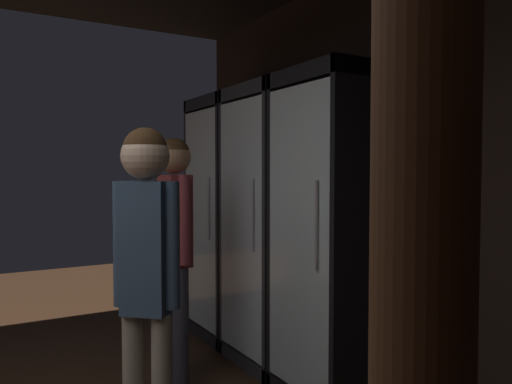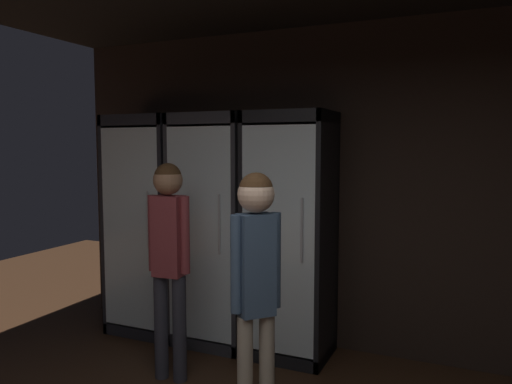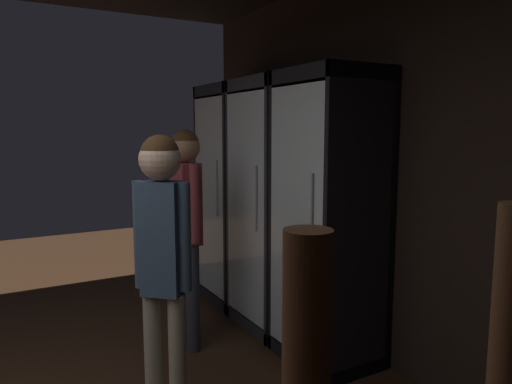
{
  "view_description": "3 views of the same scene",
  "coord_description": "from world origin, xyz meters",
  "views": [
    {
      "loc": [
        1.73,
        0.73,
        1.43
      ],
      "look_at": [
        -1.02,
        2.33,
        1.3
      ],
      "focal_mm": 34.82,
      "sensor_mm": 36.0,
      "label": 1
    },
    {
      "loc": [
        0.73,
        -1.17,
        1.78
      ],
      "look_at": [
        -0.99,
        2.7,
        1.38
      ],
      "focal_mm": 34.82,
      "sensor_mm": 36.0,
      "label": 2
    },
    {
      "loc": [
        1.91,
        0.66,
        1.65
      ],
      "look_at": [
        -1.79,
        2.74,
        1.09
      ],
      "focal_mm": 33.29,
      "sensor_mm": 36.0,
      "label": 3
    }
  ],
  "objects": [
    {
      "name": "wall_back",
      "position": [
        0.0,
        3.03,
        1.4
      ],
      "size": [
        6.0,
        0.06,
        2.8
      ],
      "primitive_type": "cube",
      "color": "black",
      "rests_on": "ground"
    },
    {
      "name": "shopper_near",
      "position": [
        -1.35,
        1.9,
        1.04
      ],
      "size": [
        0.34,
        0.22,
        1.65
      ],
      "color": "#2D2D38",
      "rests_on": "ground"
    },
    {
      "name": "cooler_far_left",
      "position": [
        -2.11,
        2.74,
        1.01
      ],
      "size": [
        0.69,
        0.59,
        2.06
      ],
      "color": "black",
      "rests_on": "ground"
    },
    {
      "name": "cooler_left",
      "position": [
        -1.4,
        2.74,
        1.01
      ],
      "size": [
        0.69,
        0.59,
        2.06
      ],
      "color": "#2B2B30",
      "rests_on": "ground"
    },
    {
      "name": "cooler_center",
      "position": [
        -0.68,
        2.74,
        1.01
      ],
      "size": [
        0.69,
        0.59,
        2.06
      ],
      "color": "black",
      "rests_on": "ground"
    },
    {
      "name": "shopper_far",
      "position": [
        -0.42,
        1.41,
        1.05
      ],
      "size": [
        0.24,
        0.25,
        1.63
      ],
      "color": "gray",
      "rests_on": "ground"
    }
  ]
}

